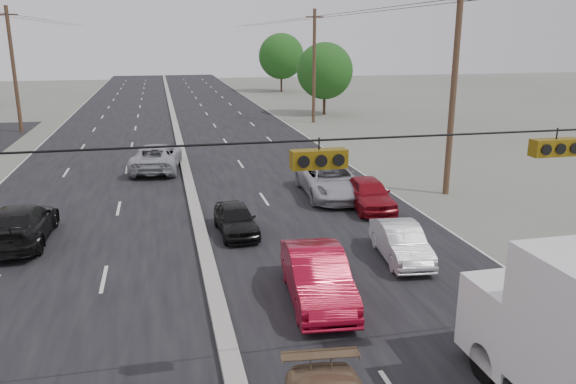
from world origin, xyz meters
name	(u,v)px	position (x,y,z in m)	size (l,w,h in m)	color
road_surface	(181,148)	(0.00, 30.00, 0.00)	(20.00, 160.00, 0.02)	black
center_median	(181,147)	(0.00, 30.00, 0.10)	(0.50, 160.00, 0.20)	gray
utility_pole_left_c	(14,69)	(-12.50, 40.00, 5.11)	(1.60, 0.30, 10.00)	#422D1E
utility_pole_right_b	(453,91)	(12.50, 15.00, 5.11)	(1.60, 0.30, 10.00)	#422D1E
utility_pole_right_c	(314,66)	(12.50, 40.00, 5.11)	(1.60, 0.30, 10.00)	#422D1E
traffic_signals	(314,157)	(1.40, 0.00, 5.49)	(25.00, 0.30, 0.54)	black
tree_right_mid	(325,71)	(15.00, 45.00, 4.34)	(5.60, 5.60, 7.14)	#382619
tree_right_far	(281,56)	(16.00, 70.00, 4.96)	(6.40, 6.40, 8.16)	#382619
red_sedan	(317,277)	(2.94, 4.98, 0.78)	(1.65, 4.72, 1.56)	maroon
queue_car_a	(236,220)	(1.40, 11.39, 0.61)	(1.44, 3.57, 1.22)	black
queue_car_b	(401,243)	(6.70, 7.44, 0.63)	(1.34, 3.84, 1.27)	#BABABC
queue_car_c	(331,181)	(6.70, 15.84, 0.79)	(2.63, 5.70, 1.58)	#A4A6AC
queue_car_e	(369,194)	(7.76, 13.41, 0.72)	(1.69, 4.20, 1.43)	maroon
oncoming_near	(21,225)	(-6.70, 12.20, 0.75)	(2.10, 5.15, 1.50)	black
oncoming_far	(157,157)	(-1.63, 23.46, 0.79)	(2.60, 5.65, 1.57)	#A2A5A9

